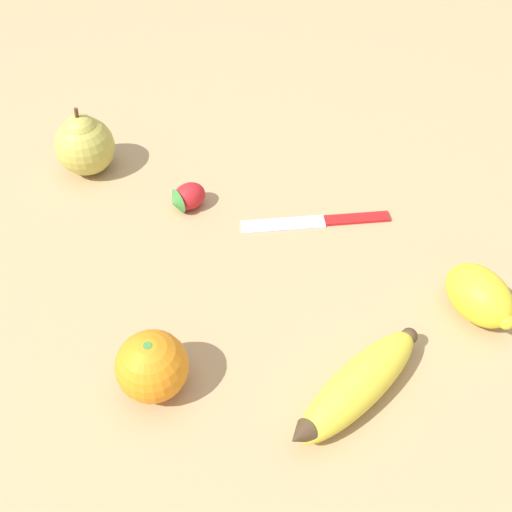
# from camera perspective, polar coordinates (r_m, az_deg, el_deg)

# --- Properties ---
(ground_plane) EXTENTS (3.00, 3.00, 0.00)m
(ground_plane) POSITION_cam_1_polar(r_m,az_deg,el_deg) (0.72, -0.64, -0.04)
(ground_plane) COLOR tan
(banana) EXTENTS (0.13, 0.17, 0.04)m
(banana) POSITION_cam_1_polar(r_m,az_deg,el_deg) (0.60, 9.66, -12.07)
(banana) COLOR yellow
(banana) RESTS_ON ground_plane
(orange) EXTENTS (0.07, 0.07, 0.07)m
(orange) POSITION_cam_1_polar(r_m,az_deg,el_deg) (0.59, -9.87, -10.30)
(orange) COLOR orange
(orange) RESTS_ON ground_plane
(pear) EXTENTS (0.08, 0.08, 0.10)m
(pear) POSITION_cam_1_polar(r_m,az_deg,el_deg) (0.84, -16.05, 10.27)
(pear) COLOR #B7AD47
(pear) RESTS_ON ground_plane
(strawberry) EXTENTS (0.05, 0.06, 0.03)m
(strawberry) POSITION_cam_1_polar(r_m,az_deg,el_deg) (0.77, -6.58, 5.59)
(strawberry) COLOR red
(strawberry) RESTS_ON ground_plane
(lemon) EXTENTS (0.10, 0.08, 0.06)m
(lemon) POSITION_cam_1_polar(r_m,az_deg,el_deg) (0.69, 20.51, -3.55)
(lemon) COLOR yellow
(lemon) RESTS_ON ground_plane
(paring_knife) EXTENTS (0.04, 0.19, 0.01)m
(paring_knife) POSITION_cam_1_polar(r_m,az_deg,el_deg) (0.76, 6.25, 3.39)
(paring_knife) COLOR silver
(paring_knife) RESTS_ON ground_plane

